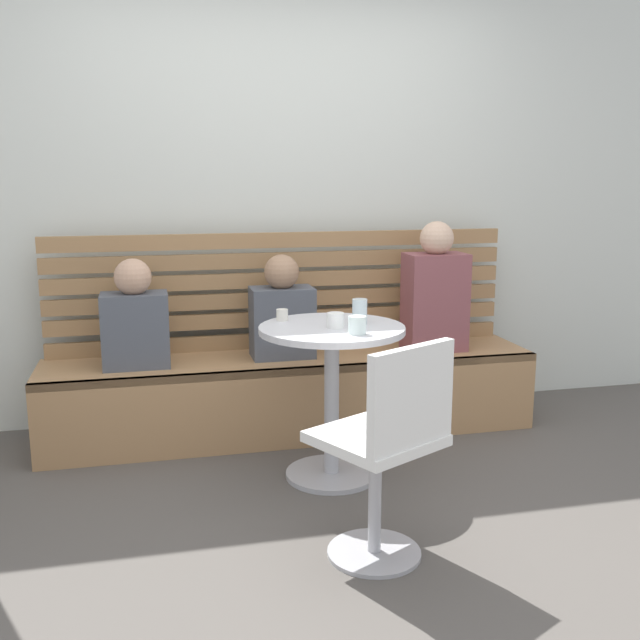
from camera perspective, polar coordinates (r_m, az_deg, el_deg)
The scene contains 13 objects.
ground at distance 3.09m, azimuth 2.37°, elevation -16.25°, with size 8.00×8.00×0.00m, color #514C47.
back_wall at distance 4.33m, azimuth -3.47°, elevation 11.61°, with size 5.20×0.10×2.90m, color silver.
booth_bench at distance 4.08m, azimuth -2.19°, elevation -5.85°, with size 2.70×0.52×0.44m.
booth_backrest at distance 4.19m, azimuth -2.89°, elevation 2.40°, with size 2.65×0.04×0.67m.
cafe_table at distance 3.41m, azimuth 0.93°, elevation -4.13°, with size 0.68×0.68×0.74m.
white_chair at distance 2.69m, azimuth 5.38°, elevation -9.68°, with size 0.54×0.54×0.85m.
person_adult at distance 4.17m, azimuth 9.02°, elevation 2.10°, with size 0.34×0.22×0.73m.
person_child_left at distance 3.89m, azimuth -14.32°, elevation -0.00°, with size 0.34×0.22×0.57m.
person_child_middle at distance 3.97m, azimuth -3.00°, elevation 0.57°, with size 0.34×0.22×0.57m.
cup_ceramic_white at distance 3.31m, azimuth 1.23°, elevation -0.03°, with size 0.08×0.08×0.07m, color white.
cup_glass_tall at distance 3.39m, azimuth 3.13°, elevation 0.65°, with size 0.07×0.07×0.12m, color silver.
cup_glass_short at distance 3.19m, azimuth 2.93°, elevation -0.40°, with size 0.08×0.08×0.08m, color silver.
cup_espresso_small at distance 3.49m, azimuth -2.99°, elevation 0.41°, with size 0.06×0.06×0.06m, color silver.
Camera 1 is at (-0.75, -2.63, 1.43)m, focal length 40.78 mm.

